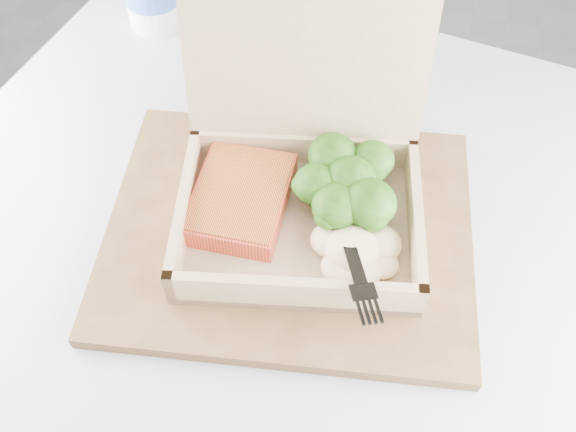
% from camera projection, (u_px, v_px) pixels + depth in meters
% --- Properties ---
extents(cafe_table, '(0.94, 0.94, 0.75)m').
position_uv_depth(cafe_table, '(275.00, 334.00, 0.84)').
color(cafe_table, black).
rests_on(cafe_table, floor).
extents(serving_tray, '(0.43, 0.37, 0.02)m').
position_uv_depth(serving_tray, '(289.00, 231.00, 0.69)').
color(serving_tray, brown).
rests_on(serving_tray, cafe_table).
extents(takeout_container, '(0.29, 0.28, 0.23)m').
position_uv_depth(takeout_container, '(301.00, 167.00, 0.65)').
color(takeout_container, tan).
rests_on(takeout_container, serving_tray).
extents(salmon_fillet, '(0.10, 0.13, 0.03)m').
position_uv_depth(salmon_fillet, '(241.00, 199.00, 0.67)').
color(salmon_fillet, '#DE482B').
rests_on(salmon_fillet, takeout_container).
extents(broccoli_pile, '(0.13, 0.13, 0.05)m').
position_uv_depth(broccoli_pile, '(350.00, 186.00, 0.67)').
color(broccoli_pile, '#3B7C1B').
rests_on(broccoli_pile, takeout_container).
extents(mashed_potatoes, '(0.09, 0.08, 0.03)m').
position_uv_depth(mashed_potatoes, '(352.00, 248.00, 0.63)').
color(mashed_potatoes, '#F8E1A1').
rests_on(mashed_potatoes, takeout_container).
extents(plastic_fork, '(0.09, 0.16, 0.03)m').
position_uv_depth(plastic_fork, '(344.00, 225.00, 0.64)').
color(plastic_fork, black).
rests_on(plastic_fork, mashed_potatoes).
extents(receipt, '(0.12, 0.14, 0.00)m').
position_uv_depth(receipt, '(342.00, 113.00, 0.80)').
color(receipt, white).
rests_on(receipt, cafe_table).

